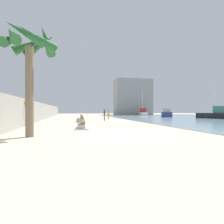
# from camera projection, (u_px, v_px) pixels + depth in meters

# --- Properties ---
(ground_plane) EXTENTS (120.00, 120.00, 0.00)m
(ground_plane) POSITION_uv_depth(u_px,v_px,m) (90.00, 120.00, 28.43)
(ground_plane) COLOR beige
(seawall) EXTENTS (0.80, 64.00, 2.62)m
(seawall) POSITION_uv_depth(u_px,v_px,m) (40.00, 112.00, 26.72)
(seawall) COLOR #ADAAA3
(seawall) RESTS_ON ground
(water_bay) EXTENTS (36.00, 68.00, 0.04)m
(water_bay) POSITION_uv_depth(u_px,v_px,m) (216.00, 118.00, 33.86)
(water_bay) COLOR #7A99A8
(water_bay) RESTS_ON ground
(palm_tree) EXTENTS (3.16, 3.26, 6.49)m
(palm_tree) POSITION_uv_depth(u_px,v_px,m) (29.00, 49.00, 10.12)
(palm_tree) COLOR #7A6651
(palm_tree) RESTS_ON ground
(bench_near) EXTENTS (1.19, 2.15, 0.98)m
(bench_near) POSITION_uv_depth(u_px,v_px,m) (82.00, 126.00, 14.61)
(bench_near) COLOR #ADAAA3
(bench_near) RESTS_ON ground
(bench_far) EXTENTS (1.37, 2.23, 0.98)m
(bench_far) POSITION_uv_depth(u_px,v_px,m) (80.00, 120.00, 23.23)
(bench_far) COLOR #ADAAA3
(bench_far) RESTS_ON ground
(person_walking) EXTENTS (0.24, 0.53, 1.76)m
(person_walking) POSITION_uv_depth(u_px,v_px,m) (104.00, 114.00, 26.27)
(person_walking) COLOR navy
(person_walking) RESTS_ON ground
(person_standing) EXTENTS (0.51, 0.26, 1.56)m
(person_standing) POSITION_uv_depth(u_px,v_px,m) (108.00, 114.00, 31.19)
(person_standing) COLOR gold
(person_standing) RESTS_ON ground
(boat_far_right) EXTENTS (5.05, 6.71, 2.00)m
(boat_far_right) POSITION_uv_depth(u_px,v_px,m) (166.00, 114.00, 41.96)
(boat_far_right) COLOR navy
(boat_far_right) RESTS_ON water_bay
(boat_outer) EXTENTS (4.95, 6.80, 6.13)m
(boat_outer) POSITION_uv_depth(u_px,v_px,m) (218.00, 114.00, 32.40)
(boat_outer) COLOR black
(boat_outer) RESTS_ON water_bay
(boat_mid_bay) EXTENTS (2.91, 6.82, 7.65)m
(boat_mid_bay) POSITION_uv_depth(u_px,v_px,m) (143.00, 113.00, 54.41)
(boat_mid_bay) COLOR white
(boat_mid_bay) RESTS_ON water_bay
(pedestrian_sign) EXTENTS (0.85, 0.08, 2.63)m
(pedestrian_sign) POSITION_uv_depth(u_px,v_px,m) (27.00, 109.00, 16.38)
(pedestrian_sign) COLOR slate
(pedestrian_sign) RESTS_ON ground
(harbor_building) EXTENTS (12.00, 6.00, 11.83)m
(harbor_building) POSITION_uv_depth(u_px,v_px,m) (133.00, 97.00, 59.58)
(harbor_building) COLOR gray
(harbor_building) RESTS_ON ground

